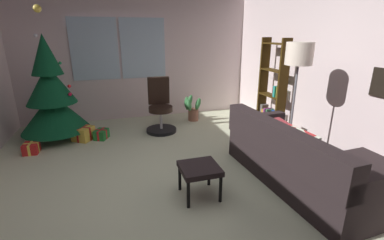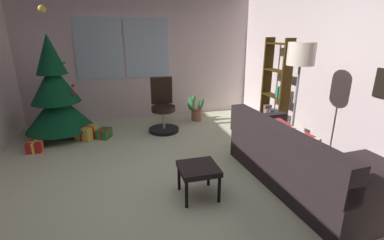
{
  "view_description": "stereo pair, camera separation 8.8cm",
  "coord_description": "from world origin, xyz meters",
  "px_view_note": "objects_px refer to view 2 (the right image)",
  "views": [
    {
      "loc": [
        -0.59,
        -2.77,
        1.78
      ],
      "look_at": [
        0.32,
        0.21,
        0.77
      ],
      "focal_mm": 25.22,
      "sensor_mm": 36.0,
      "label": 1
    },
    {
      "loc": [
        -0.51,
        -2.79,
        1.78
      ],
      "look_at": [
        0.32,
        0.21,
        0.77
      ],
      "focal_mm": 25.22,
      "sensor_mm": 36.0,
      "label": 2
    }
  ],
  "objects_px": {
    "couch": "(317,166)",
    "gift_box_green": "(104,133)",
    "potted_plant": "(195,109)",
    "footstool": "(198,171)",
    "floor_lamp": "(300,64)",
    "gift_box_red": "(35,146)",
    "bookshelf": "(275,93)",
    "gift_box_gold": "(86,132)",
    "holiday_tree": "(56,96)",
    "office_chair": "(163,111)"
  },
  "relations": [
    {
      "from": "couch",
      "to": "gift_box_green",
      "type": "height_order",
      "value": "couch"
    },
    {
      "from": "couch",
      "to": "potted_plant",
      "type": "relative_size",
      "value": 3.55
    },
    {
      "from": "footstool",
      "to": "floor_lamp",
      "type": "relative_size",
      "value": 0.25
    },
    {
      "from": "floor_lamp",
      "to": "potted_plant",
      "type": "xyz_separation_m",
      "value": [
        -0.71,
        2.28,
        -1.15
      ]
    },
    {
      "from": "gift_box_red",
      "to": "bookshelf",
      "type": "height_order",
      "value": "bookshelf"
    },
    {
      "from": "gift_box_gold",
      "to": "gift_box_red",
      "type": "bearing_deg",
      "value": -154.9
    },
    {
      "from": "footstool",
      "to": "couch",
      "type": "bearing_deg",
      "value": -8.08
    },
    {
      "from": "footstool",
      "to": "gift_box_gold",
      "type": "xyz_separation_m",
      "value": [
        -1.39,
        2.18,
        -0.2
      ]
    },
    {
      "from": "holiday_tree",
      "to": "floor_lamp",
      "type": "height_order",
      "value": "holiday_tree"
    },
    {
      "from": "holiday_tree",
      "to": "gift_box_green",
      "type": "relative_size",
      "value": 7.18
    },
    {
      "from": "holiday_tree",
      "to": "bookshelf",
      "type": "relative_size",
      "value": 1.29
    },
    {
      "from": "gift_box_green",
      "to": "office_chair",
      "type": "relative_size",
      "value": 0.3
    },
    {
      "from": "bookshelf",
      "to": "floor_lamp",
      "type": "xyz_separation_m",
      "value": [
        -0.46,
        -1.19,
        0.65
      ]
    },
    {
      "from": "gift_box_green",
      "to": "floor_lamp",
      "type": "bearing_deg",
      "value": -34.95
    },
    {
      "from": "couch",
      "to": "floor_lamp",
      "type": "height_order",
      "value": "floor_lamp"
    },
    {
      "from": "holiday_tree",
      "to": "couch",
      "type": "bearing_deg",
      "value": -38.73
    },
    {
      "from": "potted_plant",
      "to": "holiday_tree",
      "type": "bearing_deg",
      "value": -173.93
    },
    {
      "from": "gift_box_gold",
      "to": "floor_lamp",
      "type": "xyz_separation_m",
      "value": [
        2.82,
        -1.8,
        1.29
      ]
    },
    {
      "from": "gift_box_red",
      "to": "bookshelf",
      "type": "xyz_separation_m",
      "value": [
        4.02,
        -0.27,
        0.67
      ]
    },
    {
      "from": "holiday_tree",
      "to": "gift_box_green",
      "type": "bearing_deg",
      "value": -18.56
    },
    {
      "from": "couch",
      "to": "office_chair",
      "type": "distance_m",
      "value": 2.84
    },
    {
      "from": "floor_lamp",
      "to": "potted_plant",
      "type": "height_order",
      "value": "floor_lamp"
    },
    {
      "from": "gift_box_gold",
      "to": "potted_plant",
      "type": "height_order",
      "value": "potted_plant"
    },
    {
      "from": "footstool",
      "to": "holiday_tree",
      "type": "bearing_deg",
      "value": 127.37
    },
    {
      "from": "couch",
      "to": "footstool",
      "type": "relative_size",
      "value": 4.9
    },
    {
      "from": "gift_box_green",
      "to": "potted_plant",
      "type": "distance_m",
      "value": 1.9
    },
    {
      "from": "footstool",
      "to": "bookshelf",
      "type": "height_order",
      "value": "bookshelf"
    },
    {
      "from": "gift_box_green",
      "to": "office_chair",
      "type": "height_order",
      "value": "office_chair"
    },
    {
      "from": "gift_box_gold",
      "to": "potted_plant",
      "type": "distance_m",
      "value": 2.18
    },
    {
      "from": "couch",
      "to": "gift_box_red",
      "type": "height_order",
      "value": "couch"
    },
    {
      "from": "office_chair",
      "to": "gift_box_gold",
      "type": "bearing_deg",
      "value": -177.18
    },
    {
      "from": "couch",
      "to": "bookshelf",
      "type": "bearing_deg",
      "value": 74.63
    },
    {
      "from": "footstool",
      "to": "office_chair",
      "type": "xyz_separation_m",
      "value": [
        -0.02,
        2.25,
        0.07
      ]
    },
    {
      "from": "office_chair",
      "to": "floor_lamp",
      "type": "bearing_deg",
      "value": -52.2
    },
    {
      "from": "couch",
      "to": "holiday_tree",
      "type": "relative_size",
      "value": 0.95
    },
    {
      "from": "footstool",
      "to": "holiday_tree",
      "type": "height_order",
      "value": "holiday_tree"
    },
    {
      "from": "couch",
      "to": "bookshelf",
      "type": "xyz_separation_m",
      "value": [
        0.49,
        1.77,
        0.47
      ]
    },
    {
      "from": "gift_box_green",
      "to": "potted_plant",
      "type": "height_order",
      "value": "potted_plant"
    },
    {
      "from": "office_chair",
      "to": "couch",
      "type": "bearing_deg",
      "value": -59.86
    },
    {
      "from": "footstool",
      "to": "bookshelf",
      "type": "relative_size",
      "value": 0.25
    },
    {
      "from": "gift_box_red",
      "to": "gift_box_green",
      "type": "distance_m",
      "value": 1.07
    },
    {
      "from": "couch",
      "to": "office_chair",
      "type": "relative_size",
      "value": 2.07
    },
    {
      "from": "bookshelf",
      "to": "potted_plant",
      "type": "relative_size",
      "value": 2.9
    },
    {
      "from": "footstool",
      "to": "office_chair",
      "type": "height_order",
      "value": "office_chair"
    },
    {
      "from": "gift_box_gold",
      "to": "potted_plant",
      "type": "relative_size",
      "value": 0.69
    },
    {
      "from": "gift_box_green",
      "to": "gift_box_gold",
      "type": "height_order",
      "value": "gift_box_gold"
    },
    {
      "from": "gift_box_red",
      "to": "gift_box_gold",
      "type": "distance_m",
      "value": 0.81
    },
    {
      "from": "couch",
      "to": "potted_plant",
      "type": "bearing_deg",
      "value": 103.33
    },
    {
      "from": "gift_box_green",
      "to": "floor_lamp",
      "type": "distance_m",
      "value": 3.35
    },
    {
      "from": "couch",
      "to": "gift_box_gold",
      "type": "relative_size",
      "value": 5.15
    }
  ]
}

